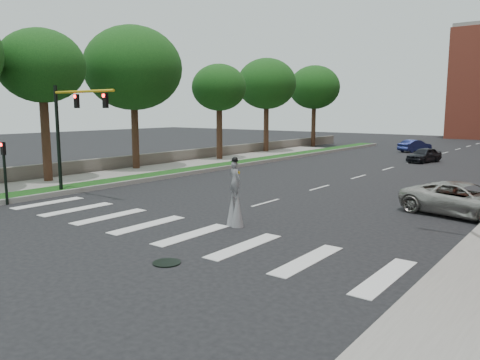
{
  "coord_description": "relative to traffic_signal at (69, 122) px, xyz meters",
  "views": [
    {
      "loc": [
        13.57,
        -11.97,
        4.87
      ],
      "look_at": [
        0.88,
        4.63,
        1.7
      ],
      "focal_mm": 35.0,
      "sensor_mm": 36.0,
      "label": 1
    }
  ],
  "objects": [
    {
      "name": "stone_wall",
      "position": [
        -7.22,
        19.0,
        -3.6
      ],
      "size": [
        0.5,
        56.0,
        1.1
      ],
      "primitive_type": "cube",
      "color": "#5C574F",
      "rests_on": "ground"
    },
    {
      "name": "tree_1",
      "position": [
        -5.39,
        1.66,
        3.42
      ],
      "size": [
        5.53,
        5.53,
        9.98
      ],
      "color": "#372116",
      "rests_on": "ground"
    },
    {
      "name": "stilt_performer",
      "position": [
        11.54,
        0.13,
        -3.03
      ],
      "size": [
        0.83,
        0.59,
        2.94
      ],
      "rotation": [
        0.0,
        0.0,
        2.93
      ],
      "color": "#372116",
      "rests_on": "ground"
    },
    {
      "name": "traffic_signal",
      "position": [
        0.0,
        0.0,
        0.0
      ],
      "size": [
        5.3,
        0.23,
        6.2
      ],
      "color": "black",
      "rests_on": "ground"
    },
    {
      "name": "car_near",
      "position": [
        10.74,
        29.58,
        -3.46
      ],
      "size": [
        2.57,
        4.31,
        1.37
      ],
      "primitive_type": "imported",
      "rotation": [
        0.0,
        0.0,
        -0.25
      ],
      "color": "black",
      "rests_on": "ground"
    },
    {
      "name": "tree_3",
      "position": [
        -5.3,
        19.27,
        2.68
      ],
      "size": [
        5.13,
        5.13,
        9.08
      ],
      "color": "#372116",
      "rests_on": "ground"
    },
    {
      "name": "sidewalk_left",
      "position": [
        -4.72,
        7.0,
        -4.06
      ],
      "size": [
        4.0,
        60.0,
        0.18
      ],
      "primitive_type": "cube",
      "color": "gray",
      "rests_on": "ground"
    },
    {
      "name": "median_curb",
      "position": [
        -0.67,
        17.0,
        -4.01
      ],
      "size": [
        0.2,
        60.0,
        0.28
      ],
      "primitive_type": "cube",
      "color": "gray",
      "rests_on": "ground"
    },
    {
      "name": "suv_crossing",
      "position": [
        18.78,
        7.88,
        -3.38
      ],
      "size": [
        6.01,
        3.74,
        1.55
      ],
      "primitive_type": "imported",
      "rotation": [
        0.0,
        0.0,
        1.35
      ],
      "color": "#A3A09A",
      "rests_on": "ground"
    },
    {
      "name": "ground_plane",
      "position": [
        9.78,
        -3.0,
        -4.15
      ],
      "size": [
        160.0,
        160.0,
        0.0
      ],
      "primitive_type": "plane",
      "color": "black",
      "rests_on": "ground"
    },
    {
      "name": "tree_2",
      "position": [
        -6.02,
        9.66,
        3.87
      ],
      "size": [
        7.66,
        7.66,
        11.31
      ],
      "color": "#372116",
      "rests_on": "ground"
    },
    {
      "name": "secondary_signal",
      "position": [
        -0.52,
        -3.5,
        -2.2
      ],
      "size": [
        0.25,
        0.21,
        3.23
      ],
      "color": "black",
      "rests_on": "ground"
    },
    {
      "name": "grass_median",
      "position": [
        -1.72,
        17.0,
        -4.03
      ],
      "size": [
        2.0,
        60.0,
        0.25
      ],
      "primitive_type": "cube",
      "color": "#113D11",
      "rests_on": "ground"
    },
    {
      "name": "tree_5",
      "position": [
        -6.4,
        39.81,
        3.5
      ],
      "size": [
        6.57,
        6.57,
        10.48
      ],
      "color": "#372116",
      "rests_on": "ground"
    },
    {
      "name": "tree_4",
      "position": [
        -6.29,
        28.62,
        3.47
      ],
      "size": [
        6.55,
        6.55,
        10.45
      ],
      "color": "#372116",
      "rests_on": "ground"
    },
    {
      "name": "car_mid",
      "position": [
        6.68,
        40.05,
        -3.45
      ],
      "size": [
        2.96,
        4.48,
        1.39
      ],
      "primitive_type": "imported",
      "rotation": [
        0.0,
        0.0,
        2.75
      ],
      "color": "navy",
      "rests_on": "ground"
    },
    {
      "name": "manhole",
      "position": [
        12.78,
        -5.0,
        -4.13
      ],
      "size": [
        0.9,
        0.9,
        0.04
      ],
      "primitive_type": "cylinder",
      "color": "black",
      "rests_on": "ground"
    }
  ]
}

